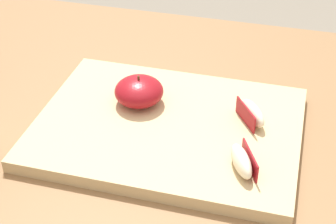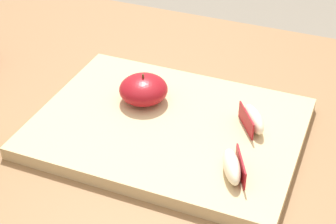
{
  "view_description": "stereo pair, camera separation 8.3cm",
  "coord_description": "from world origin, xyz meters",
  "px_view_note": "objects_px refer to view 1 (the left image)",
  "views": [
    {
      "loc": [
        0.11,
        -0.65,
        1.26
      ],
      "look_at": [
        -0.07,
        0.01,
        0.78
      ],
      "focal_mm": 56.5,
      "sensor_mm": 36.0,
      "label": 1
    },
    {
      "loc": [
        0.19,
        -0.62,
        1.26
      ],
      "look_at": [
        -0.07,
        0.01,
        0.78
      ],
      "focal_mm": 56.5,
      "sensor_mm": 36.0,
      "label": 2
    }
  ],
  "objects_px": {
    "cutting_board": "(168,127)",
    "apple_wedge_left": "(242,161)",
    "apple_half_skin_up": "(139,91)",
    "apple_wedge_right": "(252,113)"
  },
  "relations": [
    {
      "from": "apple_half_skin_up",
      "to": "apple_wedge_left",
      "type": "bearing_deg",
      "value": -32.7
    },
    {
      "from": "apple_wedge_right",
      "to": "apple_half_skin_up",
      "type": "bearing_deg",
      "value": 178.89
    },
    {
      "from": "apple_half_skin_up",
      "to": "cutting_board",
      "type": "bearing_deg",
      "value": -34.16
    },
    {
      "from": "cutting_board",
      "to": "apple_wedge_right",
      "type": "height_order",
      "value": "apple_wedge_right"
    },
    {
      "from": "apple_wedge_right",
      "to": "cutting_board",
      "type": "bearing_deg",
      "value": -163.54
    },
    {
      "from": "cutting_board",
      "to": "apple_wedge_left",
      "type": "xyz_separation_m",
      "value": [
        0.13,
        -0.08,
        0.03
      ]
    },
    {
      "from": "apple_half_skin_up",
      "to": "apple_wedge_left",
      "type": "height_order",
      "value": "apple_half_skin_up"
    },
    {
      "from": "cutting_board",
      "to": "apple_half_skin_up",
      "type": "height_order",
      "value": "apple_half_skin_up"
    },
    {
      "from": "cutting_board",
      "to": "apple_wedge_right",
      "type": "distance_m",
      "value": 0.14
    },
    {
      "from": "apple_half_skin_up",
      "to": "apple_wedge_left",
      "type": "relative_size",
      "value": 1.13
    }
  ]
}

